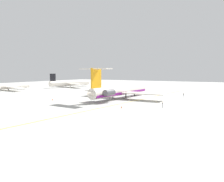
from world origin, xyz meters
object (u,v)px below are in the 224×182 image
Objects in this scene: main_jetliner at (119,91)px; safety_cone_wingtip at (116,91)px; airliner_mid_right at (71,83)px; airliner_mid_left at (10,86)px; ground_crew_portside at (162,104)px; safety_cone_tail at (121,107)px; ground_crew_near_nose at (183,95)px; ground_crew_near_tail at (115,90)px; safety_cone_nose at (52,100)px.

safety_cone_wingtip is (23.37, 14.81, -2.85)m from main_jetliner.
airliner_mid_right is at bearing 60.34° from main_jetliner.
airliner_mid_left is 92.06m from ground_crew_portside.
ground_crew_portside is at bearing -56.83° from safety_cone_tail.
main_jetliner is at bearing -85.99° from airliner_mid_left.
ground_crew_near_nose is 1.04× the size of ground_crew_near_tail.
airliner_mid_left reaches higher than ground_crew_near_tail.
safety_cone_nose and safety_cone_tail have the same top height.
main_jetliner is at bearing -104.87° from airliner_mid_right.
main_jetliner is 70.18m from airliner_mid_left.
main_jetliner is 26.03m from ground_crew_near_nose.
airliner_mid_left is 46.77× the size of safety_cone_tail.
safety_cone_nose is (-32.83, 38.60, -0.88)m from ground_crew_near_nose.
safety_cone_nose is at bearing 19.89° from ground_crew_near_tail.
safety_cone_tail is (-39.98, -25.19, -0.83)m from ground_crew_near_tail.
safety_cone_wingtip is (-16.12, -43.49, -2.39)m from airliner_mid_right.
ground_crew_near_tail reaches higher than safety_cone_nose.
safety_cone_nose is (-37.64, 4.25, -0.83)m from ground_crew_near_tail.
main_jetliner is 27.81m from safety_cone_wingtip.
ground_crew_near_tail is 3.18× the size of safety_cone_nose.
ground_crew_portside is 3.14× the size of safety_cone_wingtip.
safety_cone_wingtip is (35.65, 35.57, -0.82)m from ground_crew_portside.
safety_cone_nose is at bearing 85.46° from safety_cone_tail.
airliner_mid_right is 68.62m from safety_cone_nose.
safety_cone_tail is at bearing -128.72° from ground_crew_near_nose.
safety_cone_nose is 1.00× the size of safety_cone_wingtip.
airliner_mid_right is at bearing 139.50° from ground_crew_near_nose.
airliner_mid_right is at bearing 122.24° from ground_crew_portside.
ground_crew_near_nose reaches higher than safety_cone_tail.
ground_crew_portside reaches higher than safety_cone_wingtip.
safety_cone_tail is at bearing 58.55° from ground_crew_near_tail.
main_jetliner is at bearing -48.52° from safety_cone_nose.
ground_crew_near_tail is 1.01× the size of ground_crew_portside.
ground_crew_portside is at bearing -116.17° from main_jetliner.
safety_cone_nose and safety_cone_wingtip have the same top height.
safety_cone_wingtip is at bearing 31.44° from safety_cone_tail.
ground_crew_near_nose is (-23.04, -78.38, -1.51)m from airliner_mid_right.
ground_crew_near_nose is 1.06× the size of ground_crew_portside.
ground_crew_near_tail reaches higher than ground_crew_portside.
airliner_mid_right reaches higher than airliner_mid_left.
ground_crew_near_nose is 35.58m from safety_cone_wingtip.
airliner_mid_left is 59.24m from safety_cone_wingtip.
ground_crew_portside is (-51.77, -79.06, -1.57)m from airliner_mid_right.
airliner_mid_right is 16.23× the size of ground_crew_near_nose.
ground_crew_portside is (-33.55, -35.04, -0.02)m from ground_crew_near_tail.
ground_crew_portside is 3.14× the size of safety_cone_nose.
main_jetliner is 71.67× the size of safety_cone_tail.
ground_crew_near_nose is at bearing -101.21° from safety_cone_wingtip.
main_jetliner is at bearing 124.84° from ground_crew_portside.
safety_cone_tail is (-2.34, -29.44, 0.00)m from safety_cone_nose.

